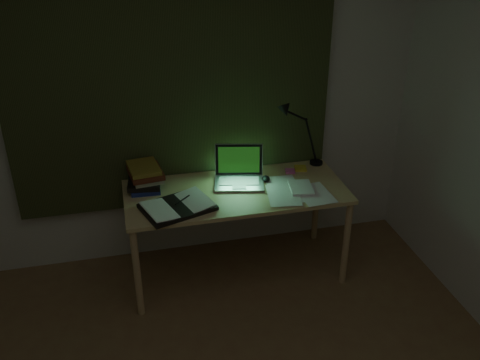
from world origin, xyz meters
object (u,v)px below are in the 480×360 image
object	(u,v)px
open_textbook	(177,206)
desk_lamp	(318,131)
book_stack	(146,176)
desk	(236,232)
loose_papers	(293,187)
laptop	(239,169)

from	to	relation	value
open_textbook	desk_lamp	distance (m)	1.19
open_textbook	desk_lamp	xyz separation A→B (m)	(1.09, 0.41, 0.24)
book_stack	desk_lamp	size ratio (longest dim) A/B	0.49
desk	desk_lamp	bearing A→B (deg)	21.25
loose_papers	desk_lamp	xyz separation A→B (m)	(0.29, 0.33, 0.25)
laptop	desk_lamp	world-z (taller)	desk_lamp
desk_lamp	desk	bearing A→B (deg)	-151.60
desk	book_stack	bearing A→B (deg)	162.99
laptop	book_stack	bearing A→B (deg)	-177.07
desk	book_stack	world-z (taller)	book_stack
desk	desk_lamp	world-z (taller)	desk_lamp
laptop	book_stack	world-z (taller)	laptop
laptop	open_textbook	distance (m)	0.52
open_textbook	book_stack	distance (m)	0.38
loose_papers	open_textbook	bearing A→B (deg)	-173.86
desk	open_textbook	world-z (taller)	open_textbook
laptop	book_stack	size ratio (longest dim) A/B	1.48
book_stack	loose_papers	world-z (taller)	book_stack
laptop	loose_papers	xyz separation A→B (m)	(0.34, -0.14, -0.11)
open_textbook	desk_lamp	size ratio (longest dim) A/B	0.83
desk	laptop	size ratio (longest dim) A/B	3.96
open_textbook	loose_papers	xyz separation A→B (m)	(0.80, 0.09, -0.01)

